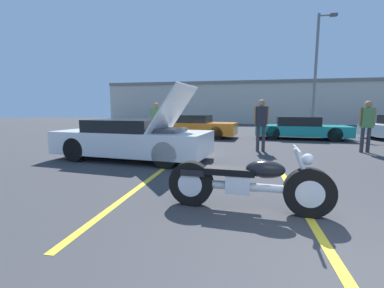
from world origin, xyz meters
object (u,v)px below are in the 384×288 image
(spectator_midground, at_px, (156,120))
(motorcycle, at_px, (246,183))
(show_car_hood_open, at_px, (134,139))
(spectator_by_show_car, at_px, (367,122))
(parked_car_mid_row, at_px, (300,128))
(light_pole, at_px, (317,68))
(spectator_far_lot, at_px, (261,120))
(parked_car_left_row, at_px, (194,126))

(spectator_midground, bearing_deg, motorcycle, -60.99)
(show_car_hood_open, xyz_separation_m, spectator_by_show_car, (7.49, 2.68, 0.46))
(motorcycle, bearing_deg, parked_car_mid_row, 78.68)
(light_pole, relative_size, motorcycle, 3.22)
(show_car_hood_open, bearing_deg, spectator_far_lot, 36.79)
(motorcycle, xyz_separation_m, spectator_midground, (-3.72, 6.71, 0.65))
(spectator_midground, bearing_deg, parked_car_left_row, 71.70)
(motorcycle, bearing_deg, spectator_by_show_car, 60.05)
(spectator_by_show_car, height_order, spectator_far_lot, spectator_far_lot)
(light_pole, height_order, parked_car_mid_row, light_pole)
(spectator_midground, relative_size, spectator_far_lot, 0.96)
(parked_car_left_row, bearing_deg, spectator_midground, -102.14)
(motorcycle, relative_size, parked_car_mid_row, 0.53)
(parked_car_left_row, bearing_deg, parked_car_mid_row, 8.81)
(spectator_far_lot, bearing_deg, parked_car_left_row, 128.33)
(parked_car_mid_row, relative_size, spectator_midground, 2.57)
(show_car_hood_open, relative_size, spectator_by_show_car, 2.66)
(light_pole, height_order, parked_car_left_row, light_pole)
(light_pole, xyz_separation_m, spectator_by_show_car, (-0.65, -9.41, -3.22))
(light_pole, height_order, spectator_midground, light_pole)
(parked_car_mid_row, distance_m, spectator_by_show_car, 4.23)
(spectator_far_lot, bearing_deg, show_car_hood_open, -149.79)
(light_pole, relative_size, parked_car_left_row, 1.69)
(light_pole, bearing_deg, spectator_midground, -133.99)
(motorcycle, distance_m, spectator_midground, 7.70)
(light_pole, relative_size, parked_car_mid_row, 1.71)
(spectator_by_show_car, xyz_separation_m, spectator_midground, (-7.89, 0.57, -0.01))
(show_car_hood_open, xyz_separation_m, parked_car_mid_row, (6.13, 6.65, -0.07))
(motorcycle, relative_size, parked_car_left_row, 0.52)
(show_car_hood_open, distance_m, spectator_midground, 3.30)
(parked_car_left_row, height_order, spectator_midground, spectator_midground)
(spectator_midground, bearing_deg, show_car_hood_open, -82.99)
(parked_car_mid_row, height_order, spectator_by_show_car, spectator_by_show_car)
(show_car_hood_open, xyz_separation_m, spectator_far_lot, (3.90, 2.27, 0.50))
(motorcycle, xyz_separation_m, spectator_far_lot, (0.58, 5.73, 0.70))
(motorcycle, relative_size, spectator_far_lot, 1.31)
(parked_car_mid_row, bearing_deg, spectator_midground, -147.58)
(light_pole, bearing_deg, spectator_by_show_car, -93.92)
(light_pole, height_order, spectator_by_show_car, light_pole)
(show_car_hood_open, bearing_deg, spectator_midground, 103.59)
(spectator_by_show_car, relative_size, spectator_far_lot, 0.97)
(light_pole, relative_size, spectator_midground, 4.38)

